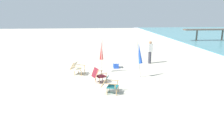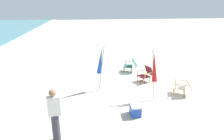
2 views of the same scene
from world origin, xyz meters
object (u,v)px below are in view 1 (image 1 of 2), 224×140
beach_chair_back_left (98,75)px  person_near_chairs (150,52)px  beach_chair_far_center (109,84)px  cooler_box (116,65)px  beach_chair_mid_center (77,68)px  umbrella_furled_blue (140,54)px  umbrella_furled_red (102,51)px

beach_chair_back_left → person_near_chairs: bearing=136.8°
beach_chair_far_center → cooler_box: beach_chair_far_center is taller
beach_chair_mid_center → beach_chair_far_center: size_ratio=1.04×
beach_chair_mid_center → cooler_box: bearing=119.5°
beach_chair_back_left → person_near_chairs: size_ratio=0.54×
beach_chair_far_center → person_near_chairs: (-5.76, 3.45, 0.42)m
beach_chair_back_left → person_near_chairs: person_near_chairs is taller
beach_chair_mid_center → cooler_box: size_ratio=1.91×
beach_chair_mid_center → umbrella_furled_blue: bearing=75.9°
beach_chair_mid_center → umbrella_furled_red: bearing=101.0°
beach_chair_back_left → umbrella_furled_blue: bearing=107.5°
beach_chair_far_center → cooler_box: size_ratio=1.84×
beach_chair_back_left → umbrella_furled_blue: (-0.74, 2.35, 0.96)m
beach_chair_mid_center → umbrella_furled_red: 1.80m
beach_chair_far_center → umbrella_furled_blue: 3.19m
beach_chair_back_left → umbrella_furled_blue: size_ratio=0.41×
beach_chair_back_left → person_near_chairs: 5.70m
beach_chair_far_center → beach_chair_back_left: size_ratio=1.03×
person_near_chairs → cooler_box: (1.10, -2.61, -0.64)m
umbrella_furled_red → cooler_box: size_ratio=4.31×
umbrella_furled_red → beach_chair_far_center: bearing=2.4°
beach_chair_mid_center → beach_chair_back_left: 2.03m
beach_chair_far_center → beach_chair_back_left: beach_chair_back_left is taller
cooler_box → person_near_chairs: bearing=112.9°
umbrella_furled_blue → cooler_box: size_ratio=4.32×
beach_chair_back_left → umbrella_furled_red: (-1.93, 0.29, 0.95)m
beach_chair_far_center → umbrella_furled_blue: size_ratio=0.43×
umbrella_furled_blue → cooler_box: umbrella_furled_blue is taller
beach_chair_back_left → cooler_box: beach_chair_back_left is taller
beach_chair_mid_center → umbrella_furled_blue: (0.89, 3.56, 0.96)m
umbrella_furled_blue → beach_chair_far_center: bearing=-39.1°
umbrella_furled_red → cooler_box: umbrella_furled_red is taller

